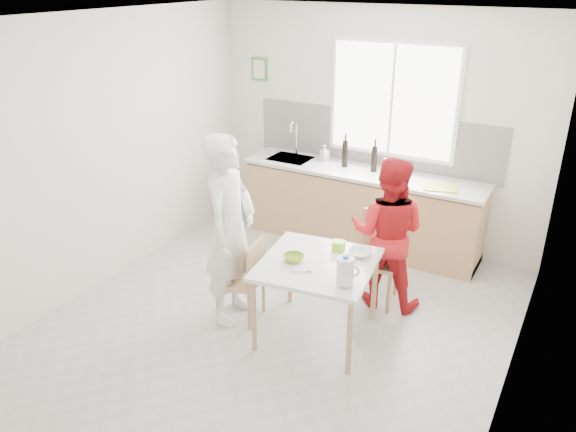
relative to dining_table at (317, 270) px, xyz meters
name	(u,v)px	position (x,y,z in m)	size (l,w,h in m)	color
ground	(277,324)	(-0.39, -0.05, -0.66)	(4.50, 4.50, 0.00)	#B7B7B2
room_shell	(275,155)	(-0.39, -0.05, 0.99)	(4.50, 4.50, 4.50)	silver
window	(393,100)	(-0.19, 2.18, 1.04)	(1.50, 0.06, 1.30)	white
backsplash	(374,139)	(-0.39, 2.19, 0.57)	(3.00, 0.02, 0.65)	white
picture_frame	(259,69)	(-1.94, 2.19, 1.24)	(0.22, 0.03, 0.28)	#408D41
kitchen_counter	(360,211)	(-0.39, 1.90, -0.24)	(2.84, 0.64, 1.37)	tan
dining_table	(317,270)	(0.00, 0.00, 0.00)	(1.08, 1.08, 0.73)	white
chair_left	(246,277)	(-0.68, -0.10, -0.21)	(0.42, 0.42, 0.81)	tan
chair_far	(378,253)	(0.23, 0.86, -0.16)	(0.47, 0.47, 0.90)	tan
person_white	(230,230)	(-0.82, -0.12, 0.23)	(0.65, 0.43, 1.78)	white
person_red	(387,233)	(0.33, 0.81, 0.09)	(0.73, 0.57, 1.50)	red
bowl_green	(294,258)	(-0.19, -0.08, 0.10)	(0.18, 0.18, 0.06)	#84B72A
bowl_white	(359,253)	(0.26, 0.29, 0.10)	(0.20, 0.20, 0.05)	white
milk_jug	(346,271)	(0.36, -0.23, 0.21)	(0.19, 0.14, 0.25)	white
green_box	(339,246)	(0.06, 0.29, 0.12)	(0.10, 0.10, 0.09)	#97D531
spoon	(300,271)	(-0.05, -0.23, 0.09)	(0.01, 0.01, 0.16)	#A5A5AA
cutting_board	(440,187)	(0.54, 1.79, 0.27)	(0.35, 0.25, 0.01)	#9ECE2F
wine_bottle_a	(345,153)	(-0.63, 1.94, 0.42)	(0.07, 0.07, 0.32)	black
wine_bottle_b	(374,159)	(-0.27, 1.95, 0.41)	(0.07, 0.07, 0.30)	black
jar_amber	(386,165)	(-0.15, 2.00, 0.34)	(0.06, 0.06, 0.16)	brown
soap_bottle	(325,153)	(-0.94, 2.04, 0.36)	(0.08, 0.09, 0.19)	#999999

